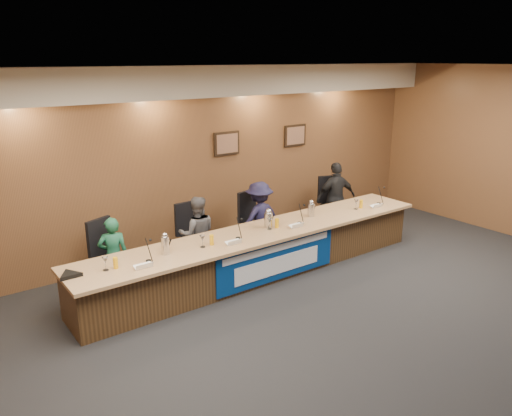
# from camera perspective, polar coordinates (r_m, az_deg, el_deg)

# --- Properties ---
(floor) EXTENTS (10.00, 10.00, 0.00)m
(floor) POSITION_cam_1_polar(r_m,az_deg,el_deg) (6.51, 13.82, -14.35)
(floor) COLOR black
(floor) RESTS_ON ground
(ceiling) EXTENTS (10.00, 8.00, 0.04)m
(ceiling) POSITION_cam_1_polar(r_m,az_deg,el_deg) (5.61, 16.16, 14.97)
(ceiling) COLOR silver
(ceiling) RESTS_ON wall_back
(wall_back) EXTENTS (10.00, 0.04, 3.20)m
(wall_back) POSITION_cam_1_polar(r_m,az_deg,el_deg) (8.83, -5.64, 5.53)
(wall_back) COLOR brown
(wall_back) RESTS_ON floor
(soffit) EXTENTS (10.00, 0.50, 0.50)m
(soffit) POSITION_cam_1_polar(r_m,az_deg,el_deg) (8.46, -5.01, 14.27)
(soffit) COLOR beige
(soffit) RESTS_ON wall_back
(dais_body) EXTENTS (6.00, 0.80, 0.70)m
(dais_body) POSITION_cam_1_polar(r_m,az_deg,el_deg) (7.91, 0.62, -5.22)
(dais_body) COLOR #402B17
(dais_body) RESTS_ON floor
(dais_top) EXTENTS (6.10, 0.95, 0.05)m
(dais_top) POSITION_cam_1_polar(r_m,az_deg,el_deg) (7.74, 0.85, -2.76)
(dais_top) COLOR #A77F55
(dais_top) RESTS_ON dais_body
(banner) EXTENTS (2.20, 0.02, 0.65)m
(banner) POSITION_cam_1_polar(r_m,az_deg,el_deg) (7.60, 2.51, -5.95)
(banner) COLOR navy
(banner) RESTS_ON dais_body
(banner_text_upper) EXTENTS (2.00, 0.01, 0.10)m
(banner_text_upper) POSITION_cam_1_polar(r_m,az_deg,el_deg) (7.51, 2.59, -4.58)
(banner_text_upper) COLOR silver
(banner_text_upper) RESTS_ON banner
(banner_text_lower) EXTENTS (1.60, 0.01, 0.28)m
(banner_text_lower) POSITION_cam_1_polar(r_m,az_deg,el_deg) (7.62, 2.56, -6.54)
(banner_text_lower) COLOR silver
(banner_text_lower) RESTS_ON banner
(wall_photo_left) EXTENTS (0.52, 0.04, 0.42)m
(wall_photo_left) POSITION_cam_1_polar(r_m,az_deg,el_deg) (8.97, -3.38, 7.38)
(wall_photo_left) COLOR black
(wall_photo_left) RESTS_ON wall_back
(wall_photo_right) EXTENTS (0.52, 0.04, 0.42)m
(wall_photo_right) POSITION_cam_1_polar(r_m,az_deg,el_deg) (9.92, 4.47, 8.27)
(wall_photo_right) COLOR black
(wall_photo_right) RESTS_ON wall_back
(panelist_a) EXTENTS (0.49, 0.41, 1.16)m
(panelist_a) POSITION_cam_1_polar(r_m,az_deg,el_deg) (7.50, -15.97, -5.26)
(panelist_a) COLOR #1A593E
(panelist_a) RESTS_ON floor
(panelist_b) EXTENTS (0.74, 0.66, 1.24)m
(panelist_b) POSITION_cam_1_polar(r_m,az_deg,el_deg) (8.03, -6.72, -2.96)
(panelist_b) COLOR #545459
(panelist_b) RESTS_ON floor
(panelist_c) EXTENTS (0.85, 0.50, 1.29)m
(panelist_c) POSITION_cam_1_polar(r_m,az_deg,el_deg) (8.66, 0.39, -1.16)
(panelist_c) COLOR #191836
(panelist_c) RESTS_ON floor
(panelist_d) EXTENTS (0.88, 0.56, 1.40)m
(panelist_d) POSITION_cam_1_polar(r_m,az_deg,el_deg) (9.82, 9.12, 1.15)
(panelist_d) COLOR black
(panelist_d) RESTS_ON floor
(office_chair_a) EXTENTS (0.62, 0.62, 0.08)m
(office_chair_a) POSITION_cam_1_polar(r_m,az_deg,el_deg) (7.63, -16.18, -5.73)
(office_chair_a) COLOR black
(office_chair_a) RESTS_ON floor
(office_chair_b) EXTENTS (0.51, 0.51, 0.08)m
(office_chair_b) POSITION_cam_1_polar(r_m,az_deg,el_deg) (8.15, -7.04, -3.68)
(office_chair_b) COLOR black
(office_chair_b) RESTS_ON floor
(office_chair_c) EXTENTS (0.56, 0.56, 0.08)m
(office_chair_c) POSITION_cam_1_polar(r_m,az_deg,el_deg) (8.78, -0.01, -2.03)
(office_chair_c) COLOR black
(office_chair_c) RESTS_ON floor
(office_chair_d) EXTENTS (0.62, 0.62, 0.08)m
(office_chair_d) POSITION_cam_1_polar(r_m,az_deg,el_deg) (9.95, 8.65, 0.05)
(office_chair_d) COLOR black
(office_chair_d) RESTS_ON floor
(nameplate_a) EXTENTS (0.24, 0.08, 0.10)m
(nameplate_a) POSITION_cam_1_polar(r_m,az_deg,el_deg) (6.51, -12.63, -6.44)
(nameplate_a) COLOR white
(nameplate_a) RESTS_ON dais_top
(microphone_a) EXTENTS (0.07, 0.07, 0.02)m
(microphone_a) POSITION_cam_1_polar(r_m,az_deg,el_deg) (6.73, -12.17, -5.92)
(microphone_a) COLOR black
(microphone_a) RESTS_ON dais_top
(juice_glass_a) EXTENTS (0.06, 0.06, 0.15)m
(juice_glass_a) POSITION_cam_1_polar(r_m,az_deg,el_deg) (6.60, -15.75, -6.06)
(juice_glass_a) COLOR #F3AF0F
(juice_glass_a) RESTS_ON dais_top
(water_glass_a) EXTENTS (0.08, 0.08, 0.18)m
(water_glass_a) POSITION_cam_1_polar(r_m,az_deg,el_deg) (6.57, -16.83, -6.12)
(water_glass_a) COLOR silver
(water_glass_a) RESTS_ON dais_top
(nameplate_b) EXTENTS (0.24, 0.08, 0.10)m
(nameplate_b) POSITION_cam_1_polar(r_m,az_deg,el_deg) (7.14, -2.42, -3.88)
(nameplate_b) COLOR white
(nameplate_b) RESTS_ON dais_top
(microphone_b) EXTENTS (0.07, 0.07, 0.02)m
(microphone_b) POSITION_cam_1_polar(r_m,az_deg,el_deg) (7.39, -2.07, -3.45)
(microphone_b) COLOR black
(microphone_b) RESTS_ON dais_top
(juice_glass_b) EXTENTS (0.06, 0.06, 0.15)m
(juice_glass_b) POSITION_cam_1_polar(r_m,az_deg,el_deg) (7.15, -5.09, -3.65)
(juice_glass_b) COLOR #F3AF0F
(juice_glass_b) RESTS_ON dais_top
(water_glass_b) EXTENTS (0.08, 0.08, 0.18)m
(water_glass_b) POSITION_cam_1_polar(r_m,az_deg,el_deg) (7.07, -6.13, -3.80)
(water_glass_b) COLOR silver
(water_glass_b) RESTS_ON dais_top
(nameplate_c) EXTENTS (0.24, 0.08, 0.10)m
(nameplate_c) POSITION_cam_1_polar(r_m,az_deg,el_deg) (7.86, 4.79, -1.97)
(nameplate_c) COLOR white
(nameplate_c) RESTS_ON dais_top
(microphone_c) EXTENTS (0.07, 0.07, 0.02)m
(microphone_c) POSITION_cam_1_polar(r_m,az_deg,el_deg) (8.08, 4.99, -1.69)
(microphone_c) COLOR black
(microphone_c) RESTS_ON dais_top
(juice_glass_c) EXTENTS (0.06, 0.06, 0.15)m
(juice_glass_c) POSITION_cam_1_polar(r_m,az_deg,el_deg) (7.84, 2.40, -1.74)
(juice_glass_c) COLOR #F3AF0F
(juice_glass_c) RESTS_ON dais_top
(water_glass_c) EXTENTS (0.08, 0.08, 0.18)m
(water_glass_c) POSITION_cam_1_polar(r_m,az_deg,el_deg) (7.76, 1.56, -1.82)
(water_glass_c) COLOR silver
(water_glass_c) RESTS_ON dais_top
(nameplate_d) EXTENTS (0.24, 0.08, 0.10)m
(nameplate_d) POSITION_cam_1_polar(r_m,az_deg,el_deg) (9.13, 13.77, 0.29)
(nameplate_d) COLOR white
(nameplate_d) RESTS_ON dais_top
(microphone_d) EXTENTS (0.07, 0.07, 0.02)m
(microphone_d) POSITION_cam_1_polar(r_m,az_deg,el_deg) (9.39, 13.84, 0.52)
(microphone_d) COLOR black
(microphone_d) RESTS_ON dais_top
(juice_glass_d) EXTENTS (0.06, 0.06, 0.15)m
(juice_glass_d) POSITION_cam_1_polar(r_m,az_deg,el_deg) (9.05, 11.92, 0.45)
(juice_glass_d) COLOR #F3AF0F
(juice_glass_d) RESTS_ON dais_top
(water_glass_d) EXTENTS (0.08, 0.08, 0.18)m
(water_glass_d) POSITION_cam_1_polar(r_m,az_deg,el_deg) (8.95, 11.36, 0.40)
(water_glass_d) COLOR silver
(water_glass_d) RESTS_ON dais_top
(carafe_left) EXTENTS (0.11, 0.11, 0.25)m
(carafe_left) POSITION_cam_1_polar(r_m,az_deg,el_deg) (6.89, -10.35, -4.23)
(carafe_left) COLOR silver
(carafe_left) RESTS_ON dais_top
(carafe_mid) EXTENTS (0.13, 0.13, 0.23)m
(carafe_mid) POSITION_cam_1_polar(r_m,az_deg,el_deg) (7.86, 1.42, -1.39)
(carafe_mid) COLOR silver
(carafe_mid) RESTS_ON dais_top
(carafe_right) EXTENTS (0.12, 0.12, 0.22)m
(carafe_right) POSITION_cam_1_polar(r_m,az_deg,el_deg) (8.44, 6.31, -0.23)
(carafe_right) COLOR silver
(carafe_right) RESTS_ON dais_top
(speakerphone) EXTENTS (0.32, 0.32, 0.05)m
(speakerphone) POSITION_cam_1_polar(r_m,az_deg,el_deg) (6.55, -20.51, -7.18)
(speakerphone) COLOR black
(speakerphone) RESTS_ON dais_top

